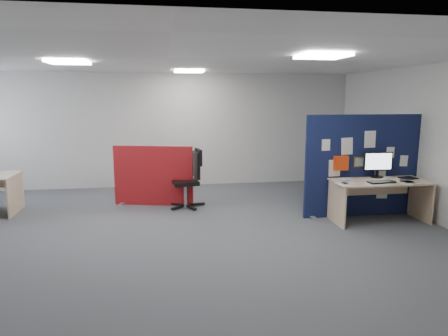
{
  "coord_description": "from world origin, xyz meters",
  "views": [
    {
      "loc": [
        -0.11,
        -6.13,
        2.15
      ],
      "look_at": [
        0.88,
        0.19,
        1.0
      ],
      "focal_mm": 32.0,
      "sensor_mm": 36.0,
      "label": 1
    }
  ],
  "objects": [
    {
      "name": "floor",
      "position": [
        0.0,
        0.0,
        0.0
      ],
      "size": [
        9.0,
        9.0,
        0.0
      ],
      "primitive_type": "plane",
      "color": "#53565B",
      "rests_on": "ground"
    },
    {
      "name": "red_divider",
      "position": [
        -0.29,
        1.74,
        0.58
      ],
      "size": [
        1.55,
        0.45,
        1.19
      ],
      "rotation": [
        0.0,
        0.0,
        -0.26
      ],
      "color": "maroon",
      "rests_on": "floor"
    },
    {
      "name": "wall_back",
      "position": [
        0.0,
        3.5,
        1.35
      ],
      "size": [
        9.0,
        0.02,
        2.7
      ],
      "primitive_type": "cube",
      "color": "silver",
      "rests_on": "floor"
    },
    {
      "name": "paper_tray",
      "position": [
        4.16,
        0.15,
        0.74
      ],
      "size": [
        0.32,
        0.27,
        0.01
      ],
      "primitive_type": "cube",
      "rotation": [
        0.0,
        0.0,
        0.19
      ],
      "color": "black",
      "rests_on": "main_desk"
    },
    {
      "name": "wall_right",
      "position": [
        4.5,
        0.0,
        1.35
      ],
      "size": [
        0.02,
        7.0,
        2.7
      ],
      "primitive_type": "cube",
      "color": "silver",
      "rests_on": "floor"
    },
    {
      "name": "wall_front",
      "position": [
        0.0,
        -3.5,
        1.35
      ],
      "size": [
        9.0,
        0.02,
        2.7
      ],
      "primitive_type": "cube",
      "color": "silver",
      "rests_on": "floor"
    },
    {
      "name": "mouse",
      "position": [
        3.91,
        -0.05,
        0.74
      ],
      "size": [
        0.1,
        0.06,
        0.03
      ],
      "primitive_type": "cube",
      "rotation": [
        0.0,
        0.0,
        -0.02
      ],
      "color": "#A9AAAF",
      "rests_on": "main_desk"
    },
    {
      "name": "monitor_main",
      "position": [
        3.66,
        0.31,
        0.98
      ],
      "size": [
        0.52,
        0.22,
        0.45
      ],
      "rotation": [
        0.0,
        0.0,
        -0.04
      ],
      "color": "black",
      "rests_on": "main_desk"
    },
    {
      "name": "keyboard",
      "position": [
        3.5,
        -0.1,
        0.74
      ],
      "size": [
        0.47,
        0.22,
        0.02
      ],
      "primitive_type": "cube",
      "rotation": [
        0.0,
        0.0,
        0.1
      ],
      "color": "black",
      "rests_on": "main_desk"
    },
    {
      "name": "desk_papers",
      "position": [
        3.42,
        0.03,
        0.73
      ],
      "size": [
        1.41,
        0.84,
        0.0
      ],
      "color": "white",
      "rests_on": "main_desk"
    },
    {
      "name": "main_desk",
      "position": [
        3.58,
        0.09,
        0.55
      ],
      "size": [
        1.62,
        0.72,
        0.73
      ],
      "color": "#DBB78C",
      "rests_on": "floor"
    },
    {
      "name": "navy_divider",
      "position": [
        3.47,
        0.45,
        0.91
      ],
      "size": [
        2.23,
        0.3,
        1.84
      ],
      "color": "#0F1C3A",
      "rests_on": "floor"
    },
    {
      "name": "office_chair",
      "position": [
        0.44,
        1.52,
        0.64
      ],
      "size": [
        0.73,
        0.74,
        1.12
      ],
      "rotation": [
        0.0,
        0.0,
        0.13
      ],
      "color": "black",
      "rests_on": "floor"
    },
    {
      "name": "ceiling_lights",
      "position": [
        0.33,
        0.67,
        2.67
      ],
      "size": [
        4.1,
        4.1,
        0.04
      ],
      "color": "white",
      "rests_on": "ceiling"
    },
    {
      "name": "ceiling",
      "position": [
        0.0,
        0.0,
        2.7
      ],
      "size": [
        9.0,
        7.0,
        0.02
      ],
      "primitive_type": "cube",
      "color": "white",
      "rests_on": "wall_back"
    }
  ]
}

